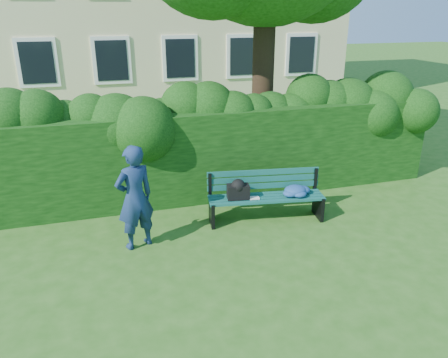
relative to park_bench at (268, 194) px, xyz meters
name	(u,v)px	position (x,y,z in m)	size (l,w,h in m)	color
ground	(235,245)	(-0.89, -0.75, -0.50)	(80.00, 80.00, 0.00)	#255717
hedge	(201,154)	(-0.89, 1.45, 0.40)	(10.00, 1.00, 1.80)	black
park_bench	(268,194)	(0.00, 0.00, 0.00)	(2.15, 0.87, 0.89)	#0E4A3D
man_reading	(135,198)	(-2.41, -0.31, 0.36)	(0.63, 0.41, 1.73)	navy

